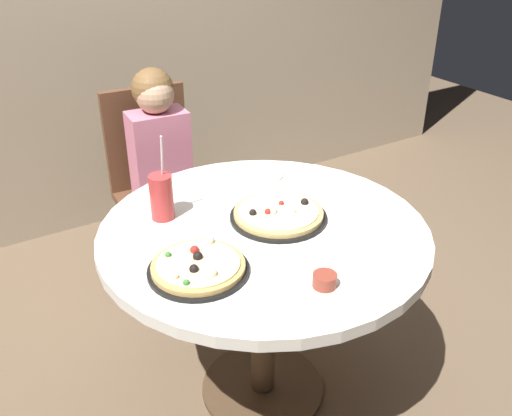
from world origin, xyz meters
TOP-DOWN VIEW (x-y plane):
  - ground_plane at (0.00, 0.00)m, footprint 8.00×8.00m
  - dining_table at (0.00, 0.00)m, footprint 1.11×1.11m
  - chair_wooden at (0.01, 1.00)m, footprint 0.43×0.43m
  - diner_child at (-0.01, 0.82)m, footprint 0.28×0.42m
  - pizza_veggie at (0.07, 0.02)m, footprint 0.33×0.33m
  - pizza_cheese at (-0.30, -0.12)m, footprint 0.30×0.30m
  - soda_cup at (-0.26, 0.24)m, footprint 0.08×0.08m
  - sauce_bowl at (-0.03, -0.37)m, footprint 0.07×0.07m
  - plate_small at (0.20, 0.35)m, footprint 0.18×0.18m

SIDE VIEW (x-z plane):
  - ground_plane at x=0.00m, z-range 0.00..0.00m
  - diner_child at x=-0.01m, z-range -0.06..1.02m
  - chair_wooden at x=0.01m, z-range 0.06..1.01m
  - dining_table at x=0.00m, z-range 0.26..1.01m
  - plate_small at x=0.20m, z-range 0.75..0.76m
  - pizza_veggie at x=0.07m, z-range 0.74..0.79m
  - pizza_cheese at x=-0.30m, z-range 0.74..0.79m
  - sauce_bowl at x=-0.03m, z-range 0.75..0.79m
  - soda_cup at x=-0.26m, z-range 0.68..0.98m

